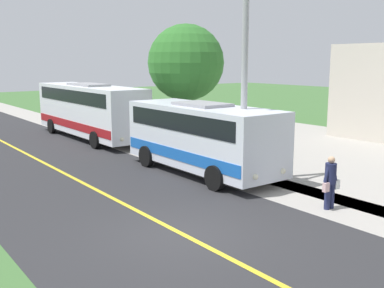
% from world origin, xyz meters
% --- Properties ---
extents(ground_plane, '(120.00, 120.00, 0.00)m').
position_xyz_m(ground_plane, '(0.00, 0.00, 0.00)').
color(ground_plane, '#3D6633').
extents(road_surface, '(8.00, 100.00, 0.01)m').
position_xyz_m(road_surface, '(0.00, 0.00, 0.00)').
color(road_surface, '#28282B').
rests_on(road_surface, ground).
extents(sidewalk, '(2.40, 100.00, 0.01)m').
position_xyz_m(sidewalk, '(-5.20, 0.00, 0.00)').
color(sidewalk, '#9E9991').
rests_on(sidewalk, ground).
extents(road_centre_line, '(0.16, 100.00, 0.00)m').
position_xyz_m(road_centre_line, '(0.00, 0.00, 0.01)').
color(road_centre_line, gold).
rests_on(road_centre_line, ground).
extents(shuttle_bus_front, '(2.69, 7.51, 2.85)m').
position_xyz_m(shuttle_bus_front, '(-4.52, -4.88, 1.57)').
color(shuttle_bus_front, silver).
rests_on(shuttle_bus_front, ground).
extents(transit_bus_rear, '(2.55, 10.25, 3.19)m').
position_xyz_m(transit_bus_rear, '(-4.45, -15.40, 1.75)').
color(transit_bus_rear, white).
rests_on(transit_bus_rear, ground).
extents(pedestrian_with_bags, '(0.72, 0.34, 1.65)m').
position_xyz_m(pedestrian_with_bags, '(-4.83, 1.05, 0.88)').
color(pedestrian_with_bags, '#1E2347').
rests_on(pedestrian_with_bags, ground).
extents(street_light_pole, '(1.97, 0.24, 7.88)m').
position_xyz_m(street_light_pole, '(-4.88, -3.00, 4.35)').
color(street_light_pole, '#9E9EA3').
rests_on(street_light_pole, ground).
extents(tree_curbside, '(3.92, 3.92, 6.34)m').
position_xyz_m(tree_curbside, '(-7.40, -9.90, 4.36)').
color(tree_curbside, brown).
rests_on(tree_curbside, ground).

